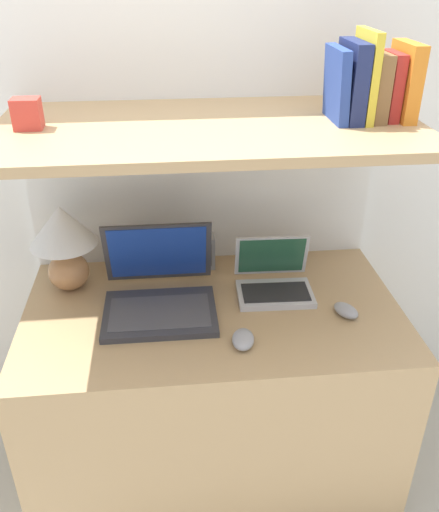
% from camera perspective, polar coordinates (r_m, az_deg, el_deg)
% --- Properties ---
extents(wall_back, '(6.00, 0.05, 2.40)m').
position_cam_1_polar(wall_back, '(1.90, -1.96, 13.44)').
color(wall_back, white).
rests_on(wall_back, ground_plane).
extents(desk, '(1.20, 0.68, 0.73)m').
position_cam_1_polar(desk, '(1.96, -0.64, -14.31)').
color(desk, tan).
rests_on(desk, ground_plane).
extents(back_riser, '(1.20, 0.04, 1.27)m').
position_cam_1_polar(back_riser, '(2.08, -1.61, -1.97)').
color(back_riser, white).
rests_on(back_riser, ground_plane).
extents(shelf, '(1.20, 0.61, 0.03)m').
position_cam_1_polar(shelf, '(1.56, -1.09, 13.25)').
color(shelf, tan).
rests_on(shelf, back_riser).
extents(table_lamp, '(0.22, 0.22, 0.30)m').
position_cam_1_polar(table_lamp, '(1.82, -16.10, 1.83)').
color(table_lamp, '#B27A4C').
rests_on(table_lamp, desk).
extents(laptop_large, '(0.35, 0.34, 0.25)m').
position_cam_1_polar(laptop_large, '(1.73, -6.36, -3.86)').
color(laptop_large, '#333338').
rests_on(laptop_large, desk).
extents(laptop_small, '(0.25, 0.22, 0.18)m').
position_cam_1_polar(laptop_small, '(1.81, 5.74, -2.60)').
color(laptop_small, silver).
rests_on(laptop_small, desk).
extents(computer_mouse, '(0.08, 0.11, 0.04)m').
position_cam_1_polar(computer_mouse, '(1.58, 2.49, -8.76)').
color(computer_mouse, '#99999E').
rests_on(computer_mouse, desk).
extents(second_mouse, '(0.09, 0.10, 0.04)m').
position_cam_1_polar(second_mouse, '(1.74, 13.17, -5.60)').
color(second_mouse, '#99999E').
rests_on(second_mouse, desk).
extents(router_box, '(0.11, 0.06, 0.12)m').
position_cam_1_polar(router_box, '(1.92, -2.21, 0.40)').
color(router_box, gray).
rests_on(router_box, desk).
extents(book_orange, '(0.04, 0.16, 0.21)m').
position_cam_1_polar(book_orange, '(1.67, 18.90, 16.99)').
color(book_orange, orange).
rests_on(book_orange, shelf).
extents(book_red, '(0.03, 0.13, 0.18)m').
position_cam_1_polar(book_red, '(1.65, 17.52, 16.67)').
color(book_red, '#A82823').
rests_on(book_red, shelf).
extents(book_brown, '(0.04, 0.15, 0.18)m').
position_cam_1_polar(book_brown, '(1.64, 16.11, 16.77)').
color(book_brown, brown).
rests_on(book_brown, shelf).
extents(book_yellow, '(0.02, 0.17, 0.24)m').
position_cam_1_polar(book_yellow, '(1.62, 15.06, 17.82)').
color(book_yellow, gold).
rests_on(book_yellow, shelf).
extents(book_navy, '(0.04, 0.17, 0.21)m').
position_cam_1_polar(book_navy, '(1.61, 13.75, 17.41)').
color(book_navy, navy).
rests_on(book_navy, shelf).
extents(book_blue, '(0.04, 0.17, 0.20)m').
position_cam_1_polar(book_blue, '(1.60, 12.23, 17.21)').
color(book_blue, '#284293').
rests_on(book_blue, shelf).
extents(shelf_gadget, '(0.07, 0.06, 0.08)m').
position_cam_1_polar(shelf_gadget, '(1.58, -19.59, 13.92)').
color(shelf_gadget, '#CC3D33').
rests_on(shelf_gadget, shelf).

